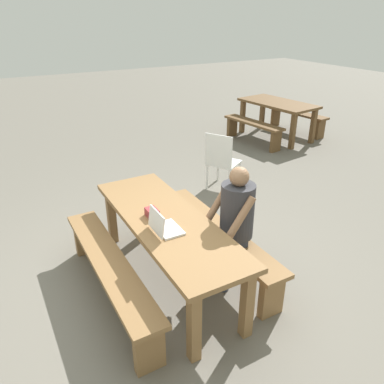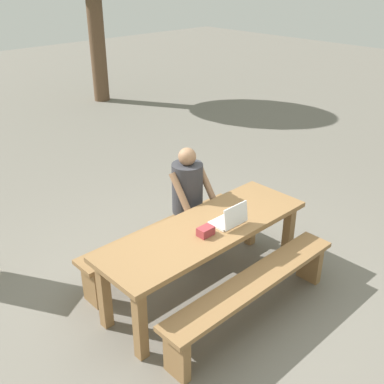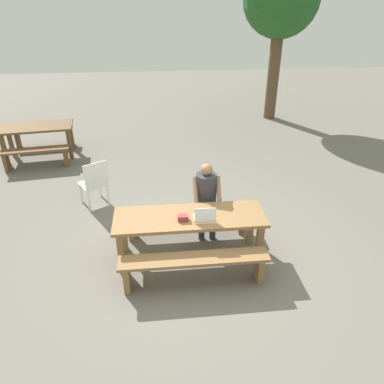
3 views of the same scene
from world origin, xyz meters
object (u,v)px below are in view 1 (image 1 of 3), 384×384
object	(u,v)px
small_pouch	(152,213)
person_seated	(234,218)
plastic_chair	(222,161)
picnic_table_front	(167,228)
laptop	(164,226)
picnic_table_mid	(278,108)

from	to	relation	value
small_pouch	person_seated	world-z (taller)	person_seated
person_seated	plastic_chair	bearing A→B (deg)	149.44
picnic_table_front	laptop	xyz separation A→B (m)	(0.20, -0.12, 0.16)
person_seated	picnic_table_mid	bearing A→B (deg)	134.33
picnic_table_front	picnic_table_mid	distance (m)	5.32
laptop	person_seated	bearing A→B (deg)	-99.79
picnic_table_front	person_seated	xyz separation A→B (m)	(0.32, 0.57, 0.12)
small_pouch	person_seated	bearing A→B (deg)	57.39
laptop	small_pouch	size ratio (longest dim) A/B	2.07
laptop	plastic_chair	bearing A→B (deg)	-45.00
picnic_table_front	person_seated	world-z (taller)	person_seated
small_pouch	person_seated	size ratio (longest dim) A/B	0.12
picnic_table_front	person_seated	size ratio (longest dim) A/B	1.73
plastic_chair	picnic_table_mid	world-z (taller)	plastic_chair
picnic_table_mid	small_pouch	bearing A→B (deg)	-61.13
laptop	picnic_table_mid	world-z (taller)	laptop
laptop	picnic_table_mid	xyz separation A→B (m)	(-3.44, 4.33, -0.13)
laptop	plastic_chair	xyz separation A→B (m)	(-1.79, 1.81, -0.31)
picnic_table_front	laptop	world-z (taller)	laptop
person_seated	plastic_chair	world-z (taller)	person_seated
plastic_chair	picnic_table_mid	xyz separation A→B (m)	(-1.65, 2.52, 0.18)
small_pouch	picnic_table_mid	distance (m)	5.34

